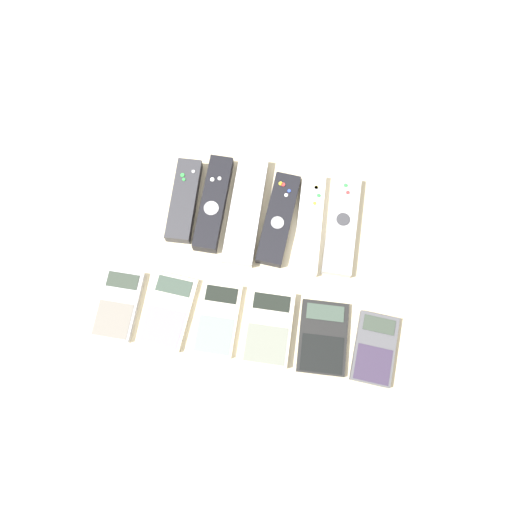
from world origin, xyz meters
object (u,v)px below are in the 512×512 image
(remote_0, at_px, (184,200))
(calculator_4, at_px, (323,337))
(remote_2, at_px, (246,210))
(calculator_2, at_px, (217,319))
(calculator_1, at_px, (168,311))
(remote_4, at_px, (309,224))
(remote_3, at_px, (279,219))
(calculator_0, at_px, (118,304))
(calculator_3, at_px, (268,328))
(calculator_5, at_px, (375,349))
(remote_1, at_px, (213,203))
(remote_5, at_px, (342,225))

(remote_0, height_order, calculator_4, remote_0)
(remote_2, distance_m, calculator_2, 0.21)
(calculator_1, bearing_deg, remote_4, 45.66)
(remote_3, height_order, calculator_0, remote_3)
(calculator_0, distance_m, calculator_3, 0.27)
(remote_0, relative_size, calculator_0, 1.31)
(remote_3, bearing_deg, calculator_5, -42.48)
(remote_1, bearing_deg, calculator_3, -57.28)
(remote_1, distance_m, calculator_3, 0.26)
(remote_3, distance_m, calculator_2, 0.22)
(remote_4, distance_m, remote_5, 0.06)
(remote_2, bearing_deg, calculator_3, -70.91)
(remote_1, xyz_separation_m, calculator_3, (0.14, -0.22, -0.00))
(remote_5, distance_m, calculator_3, 0.24)
(remote_0, distance_m, calculator_3, 0.29)
(remote_5, xyz_separation_m, calculator_0, (-0.38, -0.21, -0.00))
(remote_2, distance_m, calculator_5, 0.34)
(remote_1, xyz_separation_m, remote_5, (0.25, -0.00, -0.00))
(remote_0, bearing_deg, calculator_3, -50.21)
(remote_0, bearing_deg, calculator_0, -112.39)
(remote_3, relative_size, calculator_3, 1.40)
(remote_5, distance_m, calculator_0, 0.44)
(calculator_1, distance_m, calculator_2, 0.09)
(remote_1, xyz_separation_m, remote_4, (0.19, -0.01, -0.01))
(remote_2, height_order, remote_5, remote_2)
(remote_4, bearing_deg, calculator_4, -77.94)
(remote_3, xyz_separation_m, calculator_1, (-0.17, -0.20, -0.00))
(calculator_2, bearing_deg, remote_4, 55.54)
(remote_1, distance_m, remote_5, 0.25)
(calculator_0, height_order, calculator_5, same)
(remote_2, xyz_separation_m, calculator_3, (0.08, -0.21, -0.00))
(calculator_4, bearing_deg, remote_1, 135.05)
(remote_0, relative_size, remote_4, 0.82)
(calculator_4, bearing_deg, remote_2, 126.79)
(remote_2, relative_size, calculator_0, 1.71)
(calculator_2, bearing_deg, calculator_3, -1.49)
(calculator_3, bearing_deg, remote_3, 92.33)
(remote_0, relative_size, calculator_1, 1.21)
(calculator_3, xyz_separation_m, calculator_4, (0.10, -0.00, -0.00))
(calculator_1, xyz_separation_m, calculator_3, (0.18, -0.00, 0.00))
(calculator_5, bearing_deg, remote_5, 114.06)
(calculator_2, bearing_deg, remote_5, 46.25)
(calculator_1, distance_m, calculator_3, 0.18)
(calculator_5, bearing_deg, calculator_4, -179.81)
(calculator_0, height_order, calculator_3, calculator_3)
(remote_4, relative_size, calculator_1, 1.46)
(remote_5, bearing_deg, remote_2, -179.82)
(calculator_1, height_order, calculator_4, same)
(remote_2, relative_size, remote_3, 1.17)
(remote_2, relative_size, remote_4, 1.07)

